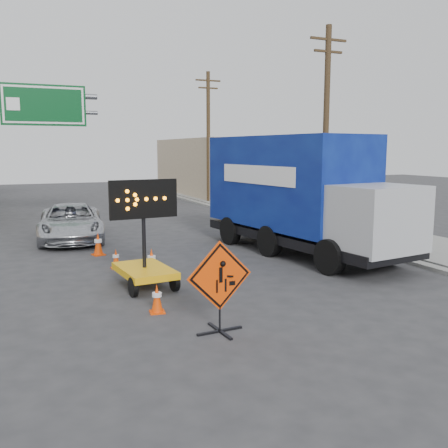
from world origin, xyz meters
TOP-DOWN VIEW (x-y plane):
  - ground at (0.00, 0.00)m, footprint 100.00×100.00m
  - curb_right at (7.20, 15.00)m, footprint 0.40×60.00m
  - sidewalk_right at (9.50, 15.00)m, footprint 4.00×60.00m
  - building_right_far at (13.00, 30.00)m, footprint 10.00×14.00m
  - highway_gantry at (-4.43, 17.96)m, footprint 6.18×0.38m
  - utility_pole_near at (8.00, 10.00)m, footprint 1.80×0.26m
  - utility_pole_far at (8.00, 24.00)m, footprint 1.80×0.26m
  - construction_sign at (-1.08, 0.49)m, footprint 1.45×1.03m
  - arrow_board at (-1.64, 4.43)m, footprint 1.87×2.18m
  - pickup_truck at (-2.64, 12.66)m, footprint 3.09×5.66m
  - box_truck at (4.69, 6.75)m, footprint 3.76×9.18m
  - cone_a at (-1.92, 2.22)m, footprint 0.39×0.39m
  - cone_b at (-1.04, 5.92)m, footprint 0.43×0.43m
  - cone_c at (-1.93, 6.96)m, footprint 0.32×0.32m
  - cone_d at (-2.10, 9.22)m, footprint 0.49×0.49m

SIDE VIEW (x-z plane):
  - ground at x=0.00m, z-range 0.00..0.00m
  - curb_right at x=7.20m, z-range 0.00..0.12m
  - sidewalk_right at x=9.50m, z-range 0.00..0.15m
  - cone_c at x=-1.93m, z-range 0.00..0.63m
  - cone_a at x=-1.92m, z-range 0.00..0.68m
  - cone_b at x=-1.04m, z-range 0.00..0.77m
  - cone_d at x=-2.10m, z-range 0.00..0.81m
  - arrow_board at x=-1.64m, z-range -0.82..2.14m
  - pickup_truck at x=-2.64m, z-range 0.00..1.51m
  - construction_sign at x=-1.08m, z-range 0.05..1.97m
  - box_truck at x=4.69m, z-range -0.20..4.03m
  - building_right_far at x=13.00m, z-range 0.00..4.60m
  - utility_pole_near at x=8.00m, z-range 0.18..9.18m
  - utility_pole_far at x=8.00m, z-range 0.18..9.18m
  - highway_gantry at x=-4.43m, z-range 1.62..8.52m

